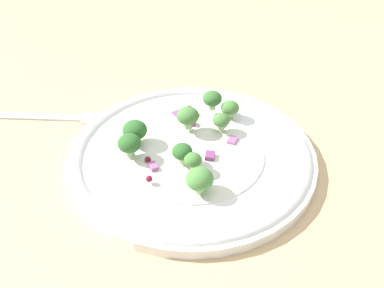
# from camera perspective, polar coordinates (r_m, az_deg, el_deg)

# --- Properties ---
(ground_plane) EXTENTS (1.80, 1.80, 0.02)m
(ground_plane) POSITION_cam_1_polar(r_m,az_deg,el_deg) (0.61, -0.24, -1.75)
(ground_plane) COLOR tan
(plate) EXTENTS (0.29, 0.29, 0.02)m
(plate) POSITION_cam_1_polar(r_m,az_deg,el_deg) (0.59, -0.00, -1.40)
(plate) COLOR white
(plate) RESTS_ON ground_plane
(dressing_pool) EXTENTS (0.17, 0.17, 0.00)m
(dressing_pool) POSITION_cam_1_polar(r_m,az_deg,el_deg) (0.59, -0.00, -1.07)
(dressing_pool) COLOR white
(dressing_pool) RESTS_ON plate
(broccoli_floret_0) EXTENTS (0.03, 0.03, 0.03)m
(broccoli_floret_0) POSITION_cam_1_polar(r_m,az_deg,el_deg) (0.59, -6.46, 1.51)
(broccoli_floret_0) COLOR #9EC684
(broccoli_floret_0) RESTS_ON plate
(broccoli_floret_1) EXTENTS (0.02, 0.02, 0.02)m
(broccoli_floret_1) POSITION_cam_1_polar(r_m,az_deg,el_deg) (0.64, 2.29, 5.10)
(broccoli_floret_1) COLOR #9EC684
(broccoli_floret_1) RESTS_ON plate
(broccoli_floret_2) EXTENTS (0.02, 0.02, 0.02)m
(broccoli_floret_2) POSITION_cam_1_polar(r_m,az_deg,el_deg) (0.64, 4.31, 4.05)
(broccoli_floret_2) COLOR #ADD18E
(broccoli_floret_2) RESTS_ON plate
(broccoli_floret_3) EXTENTS (0.03, 0.03, 0.03)m
(broccoli_floret_3) POSITION_cam_1_polar(r_m,az_deg,el_deg) (0.53, 0.86, -4.04)
(broccoli_floret_3) COLOR #ADD18E
(broccoli_floret_3) RESTS_ON plate
(broccoli_floret_4) EXTENTS (0.02, 0.02, 0.02)m
(broccoli_floret_4) POSITION_cam_1_polar(r_m,az_deg,el_deg) (0.56, -1.11, -0.90)
(broccoli_floret_4) COLOR #ADD18E
(broccoli_floret_4) RESTS_ON plate
(broccoli_floret_5) EXTENTS (0.03, 0.03, 0.03)m
(broccoli_floret_5) POSITION_cam_1_polar(r_m,az_deg,el_deg) (0.57, -7.07, 0.03)
(broccoli_floret_5) COLOR #8EB77A
(broccoli_floret_5) RESTS_ON plate
(broccoli_floret_6) EXTENTS (0.02, 0.02, 0.02)m
(broccoli_floret_6) POSITION_cam_1_polar(r_m,az_deg,el_deg) (0.61, 3.60, 2.44)
(broccoli_floret_6) COLOR #9EC684
(broccoli_floret_6) RESTS_ON plate
(broccoli_floret_7) EXTENTS (0.03, 0.03, 0.03)m
(broccoli_floret_7) POSITION_cam_1_polar(r_m,az_deg,el_deg) (0.61, -0.47, 3.14)
(broccoli_floret_7) COLOR #8EB77A
(broccoli_floret_7) RESTS_ON plate
(broccoli_floret_8) EXTENTS (0.02, 0.02, 0.02)m
(broccoli_floret_8) POSITION_cam_1_polar(r_m,az_deg,el_deg) (0.55, 0.10, -1.84)
(broccoli_floret_8) COLOR #ADD18E
(broccoli_floret_8) RESTS_ON plate
(cranberry_0) EXTENTS (0.01, 0.01, 0.01)m
(cranberry_0) POSITION_cam_1_polar(r_m,az_deg,el_deg) (0.64, -0.34, 3.96)
(cranberry_0) COLOR maroon
(cranberry_0) RESTS_ON plate
(cranberry_1) EXTENTS (0.01, 0.01, 0.01)m
(cranberry_1) POSITION_cam_1_polar(r_m,az_deg,el_deg) (0.57, -4.84, -1.95)
(cranberry_1) COLOR maroon
(cranberry_1) RESTS_ON plate
(cranberry_2) EXTENTS (0.01, 0.01, 0.01)m
(cranberry_2) POSITION_cam_1_polar(r_m,az_deg,el_deg) (0.54, -4.85, -3.92)
(cranberry_2) COLOR maroon
(cranberry_2) RESTS_ON plate
(cranberry_3) EXTENTS (0.01, 0.01, 0.01)m
(cranberry_3) POSITION_cam_1_polar(r_m,az_deg,el_deg) (0.63, 2.96, 2.47)
(cranberry_3) COLOR #4C0A14
(cranberry_3) RESTS_ON plate
(onion_bit_0) EXTENTS (0.01, 0.01, 0.01)m
(onion_bit_0) POSITION_cam_1_polar(r_m,az_deg,el_deg) (0.63, -0.07, 2.43)
(onion_bit_0) COLOR #934C84
(onion_bit_0) RESTS_ON plate
(onion_bit_1) EXTENTS (0.01, 0.01, 0.00)m
(onion_bit_1) POSITION_cam_1_polar(r_m,az_deg,el_deg) (0.65, -1.50, 3.37)
(onion_bit_1) COLOR #934C84
(onion_bit_1) RESTS_ON plate
(onion_bit_2) EXTENTS (0.02, 0.02, 0.00)m
(onion_bit_2) POSITION_cam_1_polar(r_m,az_deg,el_deg) (0.60, 4.58, 0.42)
(onion_bit_2) COLOR #A35B93
(onion_bit_2) RESTS_ON plate
(onion_bit_3) EXTENTS (0.01, 0.01, 0.00)m
(onion_bit_3) POSITION_cam_1_polar(r_m,az_deg,el_deg) (0.59, -1.03, -0.67)
(onion_bit_3) COLOR #934C84
(onion_bit_3) RESTS_ON plate
(onion_bit_4) EXTENTS (0.02, 0.02, 0.00)m
(onion_bit_4) POSITION_cam_1_polar(r_m,az_deg,el_deg) (0.58, 2.04, -1.31)
(onion_bit_4) COLOR #843D75
(onion_bit_4) RESTS_ON plate
(onion_bit_5) EXTENTS (0.01, 0.01, 0.00)m
(onion_bit_5) POSITION_cam_1_polar(r_m,az_deg,el_deg) (0.57, -4.40, -2.50)
(onion_bit_5) COLOR #A35B93
(onion_bit_5) RESTS_ON plate
(fork) EXTENTS (0.16, 0.13, 0.01)m
(fork) POSITION_cam_1_polar(r_m,az_deg,el_deg) (0.69, -15.85, 3.02)
(fork) COLOR silver
(fork) RESTS_ON ground_plane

